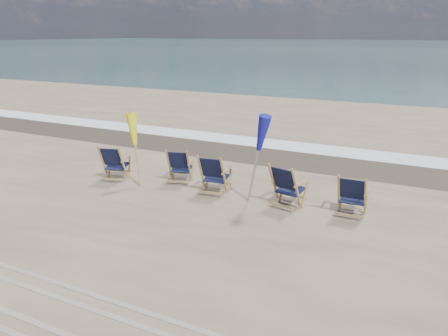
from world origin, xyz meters
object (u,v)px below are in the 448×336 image
Objects in this scene: beach_chair_0 at (123,163)px; beach_chair_3 at (296,189)px; beach_chair_4 at (365,198)px; beach_chair_2 at (223,176)px; umbrella_yellow at (135,133)px; beach_chair_1 at (189,166)px; umbrella_blue at (256,135)px.

beach_chair_3 is at bearing 165.37° from beach_chair_0.
beach_chair_4 is at bearing -159.41° from beach_chair_3.
beach_chair_2 is at bearing 0.03° from beach_chair_4.
umbrella_yellow reaches higher than beach_chair_3.
beach_chair_3 is 4.48m from umbrella_yellow.
beach_chair_3 is (3.18, -0.56, 0.05)m from beach_chair_1.
beach_chair_4 is 0.52× the size of umbrella_yellow.
beach_chair_2 reaches higher than beach_chair_1.
beach_chair_3 reaches higher than beach_chair_0.
beach_chair_4 reaches higher than beach_chair_1.
umbrella_yellow is 3.38m from umbrella_blue.
beach_chair_0 is 0.48× the size of umbrella_blue.
beach_chair_0 reaches higher than beach_chair_4.
umbrella_blue reaches higher than beach_chair_2.
beach_chair_0 is at bearing -177.99° from umbrella_blue.
beach_chair_2 is at bearing 175.04° from umbrella_blue.
beach_chair_3 is 0.56× the size of umbrella_yellow.
beach_chair_2 is at bearing 8.43° from beach_chair_3.
umbrella_blue reaches higher than beach_chair_1.
umbrella_yellow reaches higher than beach_chair_1.
beach_chair_2 is 3.42m from beach_chair_4.
umbrella_yellow is at bearing 0.33° from beach_chair_2.
beach_chair_1 is 0.51× the size of umbrella_yellow.
beach_chair_1 is 0.91× the size of beach_chair_3.
beach_chair_3 reaches higher than beach_chair_2.
umbrella_blue is (-1.03, 0.06, 1.15)m from beach_chair_3.
beach_chair_4 is (1.50, 0.22, -0.04)m from beach_chair_3.
beach_chair_1 is at bearing -24.43° from beach_chair_2.
beach_chair_4 is 0.46× the size of umbrella_blue.
umbrella_yellow is at bearing 14.02° from beach_chair_3.
beach_chair_2 is at bearing 168.53° from beach_chair_0.
beach_chair_4 is at bearing 175.76° from beach_chair_2.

